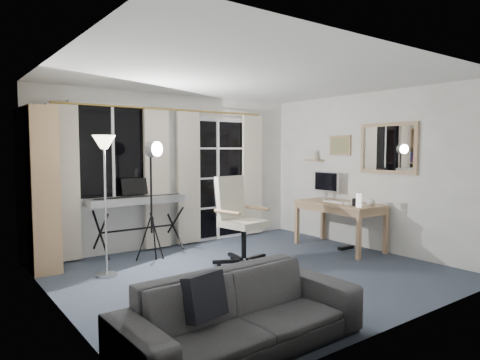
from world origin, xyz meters
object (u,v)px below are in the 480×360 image
object	(u,v)px
bookshelf	(34,193)
desk	(339,208)
torchiere_lamp	(104,163)
monitor	(326,182)
office_chair	(236,212)
sofa	(242,300)
studio_light	(153,163)
keyboard_piano	(138,201)
mug	(371,201)

from	to	relation	value
bookshelf	desk	distance (m)	4.32
bookshelf	torchiere_lamp	world-z (taller)	bookshelf
desk	monitor	bearing A→B (deg)	68.35
office_chair	sofa	size ratio (longest dim) A/B	0.59
studio_light	office_chair	size ratio (longest dim) A/B	1.43
keyboard_piano	studio_light	world-z (taller)	studio_light
sofa	monitor	bearing A→B (deg)	31.76
desk	keyboard_piano	bearing A→B (deg)	153.46
bookshelf	monitor	xyz separation A→B (m)	(4.20, -1.13, 0.01)
keyboard_piano	bookshelf	bearing A→B (deg)	174.85
desk	monitor	xyz separation A→B (m)	(0.20, 0.45, 0.36)
sofa	keyboard_piano	bearing A→B (deg)	78.83
torchiere_lamp	mug	xyz separation A→B (m)	(3.49, -1.21, -0.59)
sofa	mug	bearing A→B (deg)	19.76
bookshelf	desk	xyz separation A→B (m)	(4.01, -1.58, -0.35)
office_chair	monitor	distance (m)	1.99
torchiere_lamp	monitor	distance (m)	3.62
studio_light	mug	size ratio (longest dim) A/B	14.30
torchiere_lamp	keyboard_piano	distance (m)	1.18
keyboard_piano	studio_light	xyz separation A→B (m)	(0.06, -0.41, 0.56)
keyboard_piano	studio_light	bearing A→B (deg)	-81.40
monitor	mug	distance (m)	0.98
torchiere_lamp	desk	size ratio (longest dim) A/B	1.25
torchiere_lamp	office_chair	world-z (taller)	torchiere_lamp
keyboard_piano	studio_light	distance (m)	0.70
desk	mug	size ratio (longest dim) A/B	11.57
bookshelf	keyboard_piano	size ratio (longest dim) A/B	1.43
torchiere_lamp	desk	world-z (taller)	torchiere_lamp
torchiere_lamp	studio_light	distance (m)	0.85
bookshelf	studio_light	distance (m)	1.54
keyboard_piano	sofa	distance (m)	3.32
studio_light	keyboard_piano	bearing A→B (deg)	73.57
sofa	studio_light	bearing A→B (deg)	76.35
torchiere_lamp	studio_light	size ratio (longest dim) A/B	1.01
monitor	keyboard_piano	bearing A→B (deg)	162.74
keyboard_piano	sofa	world-z (taller)	keyboard_piano
bookshelf	studio_light	size ratio (longest dim) A/B	1.23
bookshelf	office_chair	size ratio (longest dim) A/B	1.75
torchiere_lamp	monitor	xyz separation A→B (m)	(3.59, -0.26, -0.38)
keyboard_piano	desk	distance (m)	3.04
keyboard_piano	desk	size ratio (longest dim) A/B	1.06
office_chair	monitor	xyz separation A→B (m)	(1.96, 0.18, 0.30)
torchiere_lamp	monitor	size ratio (longest dim) A/B	3.29
sofa	desk	bearing A→B (deg)	27.59
torchiere_lamp	desk	xyz separation A→B (m)	(3.39, -0.71, -0.74)
keyboard_piano	sofa	xyz separation A→B (m)	(-0.55, -3.25, -0.40)
torchiere_lamp	office_chair	xyz separation A→B (m)	(1.63, -0.44, -0.68)
desk	sofa	xyz separation A→B (m)	(-3.22, -1.80, -0.24)
torchiere_lamp	desk	bearing A→B (deg)	-11.87
torchiere_lamp	studio_light	bearing A→B (deg)	22.52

